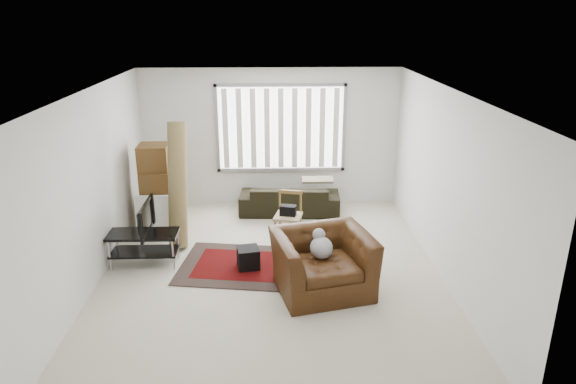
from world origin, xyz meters
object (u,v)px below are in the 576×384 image
(sofa, at_px, (290,195))
(moving_boxes, at_px, (158,190))
(tv_stand, at_px, (144,242))
(armchair, at_px, (323,259))
(side_chair, at_px, (288,214))

(sofa, bearing_deg, moving_boxes, 18.56)
(tv_stand, relative_size, moving_boxes, 0.69)
(tv_stand, xyz_separation_m, sofa, (2.30, 2.08, -0.01))
(moving_boxes, relative_size, sofa, 0.80)
(moving_boxes, xyz_separation_m, armchair, (2.71, -2.30, -0.23))
(armchair, bearing_deg, moving_boxes, 126.07)
(tv_stand, bearing_deg, sofa, 42.04)
(tv_stand, height_order, armchair, armchair)
(side_chair, bearing_deg, sofa, 100.37)
(tv_stand, xyz_separation_m, side_chair, (2.24, 0.90, 0.07))
(sofa, relative_size, armchair, 1.25)
(moving_boxes, relative_size, armchair, 1.00)
(moving_boxes, bearing_deg, side_chair, -13.30)
(tv_stand, bearing_deg, side_chair, 21.83)
(side_chair, relative_size, armchair, 0.53)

